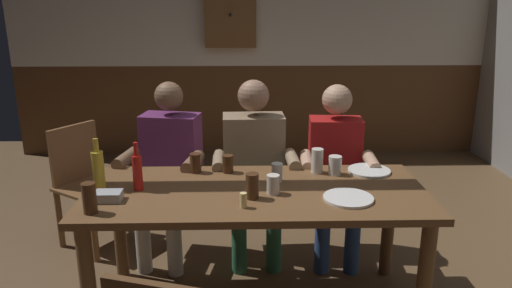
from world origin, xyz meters
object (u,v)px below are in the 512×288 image
at_px(pint_glass_2, 317,161).
at_px(pint_glass_6, 228,164).
at_px(chair_empty_near_right, 88,181).
at_px(bottle_1, 137,171).
at_px(person_1, 254,161).
at_px(condiment_caddy, 108,196).
at_px(pint_glass_5, 196,163).
at_px(wall_dart_cabinet, 230,15).
at_px(table_candle, 243,200).
at_px(person_2, 335,165).
at_px(dining_table, 256,207).
at_px(person_0, 169,164).
at_px(pint_glass_3, 273,184).
at_px(plate_1, 369,171).
at_px(pint_glass_0, 335,165).
at_px(plate_0, 348,198).
at_px(pint_glass_4, 89,198).
at_px(bottle_0, 98,169).
at_px(pint_glass_7, 277,172).
at_px(pint_glass_1, 252,186).

height_order(pint_glass_2, pint_glass_6, pint_glass_2).
distance_m(chair_empty_near_right, bottle_1, 1.06).
bearing_deg(pint_glass_2, person_1, 135.19).
bearing_deg(condiment_caddy, person_1, 44.73).
bearing_deg(pint_glass_5, wall_dart_cabinet, 86.56).
distance_m(table_candle, condiment_caddy, 0.72).
height_order(condiment_caddy, wall_dart_cabinet, wall_dart_cabinet).
xyz_separation_m(person_1, person_2, (0.56, -0.02, -0.03)).
height_order(dining_table, person_0, person_0).
bearing_deg(pint_glass_3, plate_1, 28.50).
bearing_deg(pint_glass_3, pint_glass_5, 142.08).
distance_m(condiment_caddy, plate_1, 1.53).
relative_size(chair_empty_near_right, pint_glass_0, 7.70).
height_order(person_1, bottle_1, person_1).
height_order(person_1, pint_glass_0, person_1).
xyz_separation_m(bottle_1, wall_dart_cabinet, (0.45, 2.90, 0.75)).
height_order(chair_empty_near_right, wall_dart_cabinet, wall_dart_cabinet).
bearing_deg(pint_glass_5, plate_1, -1.11).
relative_size(pint_glass_2, pint_glass_6, 1.39).
relative_size(bottle_1, pint_glass_3, 2.56).
xyz_separation_m(person_2, plate_0, (-0.08, -0.77, 0.08)).
bearing_deg(pint_glass_4, plate_0, 5.80).
xyz_separation_m(plate_0, bottle_0, (-1.35, 0.18, 0.11)).
relative_size(chair_empty_near_right, plate_0, 3.32).
bearing_deg(wall_dart_cabinet, pint_glass_0, -75.64).
bearing_deg(bottle_1, person_0, 83.35).
distance_m(bottle_0, pint_glass_4, 0.32).
height_order(condiment_caddy, plate_1, condiment_caddy).
relative_size(bottle_1, pint_glass_6, 2.52).
relative_size(pint_glass_4, pint_glass_6, 1.44).
relative_size(person_2, pint_glass_2, 7.95).
bearing_deg(condiment_caddy, chair_empty_near_right, 114.10).
xyz_separation_m(condiment_caddy, plate_0, (1.26, -0.02, -0.02)).
xyz_separation_m(bottle_0, bottle_1, (0.22, -0.01, -0.01)).
height_order(pint_glass_6, pint_glass_7, same).
height_order(dining_table, condiment_caddy, condiment_caddy).
relative_size(pint_glass_2, pint_glass_3, 1.41).
distance_m(bottle_1, pint_glass_1, 0.64).
distance_m(person_0, bottle_0, 0.69).
distance_m(pint_glass_4, pint_glass_7, 1.04).
relative_size(pint_glass_1, pint_glass_7, 1.27).
bearing_deg(bottle_0, plate_1, 8.80).
height_order(plate_1, pint_glass_2, pint_glass_2).
xyz_separation_m(person_2, bottle_1, (-1.21, -0.61, 0.19)).
xyz_separation_m(person_0, pint_glass_5, (0.22, -0.34, 0.12)).
bearing_deg(wall_dart_cabinet, table_candle, -87.58).
xyz_separation_m(person_0, person_2, (1.14, -0.01, -0.01)).
bearing_deg(person_1, chair_empty_near_right, -11.11).
xyz_separation_m(table_candle, bottle_0, (-0.80, 0.27, 0.08)).
height_order(pint_glass_1, wall_dart_cabinet, wall_dart_cabinet).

